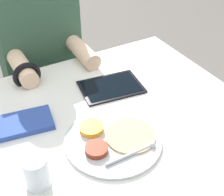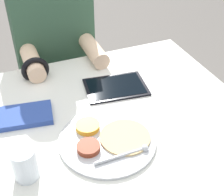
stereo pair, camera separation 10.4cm
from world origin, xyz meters
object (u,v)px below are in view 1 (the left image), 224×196
at_px(drinking_glass, 36,172).
at_px(tablet_device, 111,87).
at_px(person_diner, 44,75).
at_px(red_notebook, 23,124).
at_px(thali_tray, 113,139).

bearing_deg(drinking_glass, tablet_device, 37.15).
bearing_deg(tablet_device, person_diner, 106.80).
bearing_deg(red_notebook, drinking_glass, -96.94).
height_order(person_diner, drinking_glass, person_diner).
bearing_deg(person_diner, drinking_glass, -108.86).
distance_m(person_diner, drinking_glass, 0.80).
relative_size(thali_tray, red_notebook, 1.45).
bearing_deg(person_diner, tablet_device, -73.20).
relative_size(thali_tray, tablet_device, 1.21).
height_order(red_notebook, tablet_device, red_notebook).
distance_m(thali_tray, tablet_device, 0.28).
height_order(red_notebook, drinking_glass, drinking_glass).
xyz_separation_m(tablet_device, drinking_glass, (-0.38, -0.29, 0.04)).
bearing_deg(drinking_glass, red_notebook, 83.06).
bearing_deg(red_notebook, thali_tray, -43.00).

